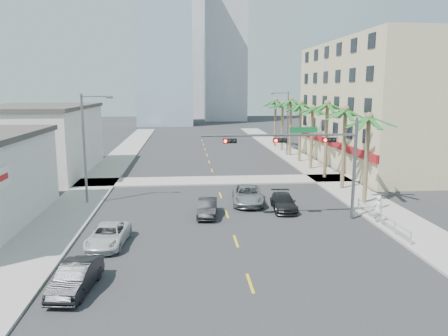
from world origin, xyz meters
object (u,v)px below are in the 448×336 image
(traffic_signal_mast, at_px, (311,151))
(pedestrian, at_px, (378,209))
(car_parked_mid, at_px, (76,278))
(car_lane_left, at_px, (207,208))
(car_lane_right, at_px, (284,202))
(car_lane_center, at_px, (247,195))
(car_parked_far, at_px, (108,235))

(traffic_signal_mast, distance_m, pedestrian, 6.16)
(car_parked_mid, distance_m, car_lane_left, 13.54)
(car_parked_mid, distance_m, car_lane_right, 18.14)
(car_lane_left, xyz_separation_m, car_lane_center, (3.50, 3.30, 0.09))
(traffic_signal_mast, distance_m, car_parked_mid, 17.82)
(car_lane_center, distance_m, pedestrian, 10.44)
(pedestrian, bearing_deg, car_lane_right, -32.83)
(traffic_signal_mast, height_order, car_lane_right, traffic_signal_mast)
(car_parked_mid, xyz_separation_m, car_lane_left, (6.77, 11.73, -0.03))
(car_lane_center, height_order, pedestrian, pedestrian)
(traffic_signal_mast, bearing_deg, car_parked_far, -163.75)
(traffic_signal_mast, relative_size, car_lane_left, 2.83)
(car_lane_center, xyz_separation_m, car_lane_right, (2.54, -2.18, -0.10))
(car_parked_mid, bearing_deg, traffic_signal_mast, 42.97)
(car_parked_far, relative_size, car_lane_center, 0.85)
(car_lane_right, bearing_deg, traffic_signal_mast, -61.96)
(car_parked_far, xyz_separation_m, car_lane_left, (6.30, 5.65, 0.02))
(car_lane_left, bearing_deg, car_parked_mid, -114.33)
(traffic_signal_mast, xyz_separation_m, car_parked_far, (-13.58, -3.96, -4.44))
(traffic_signal_mast, distance_m, car_parked_far, 14.83)
(car_parked_mid, xyz_separation_m, car_parked_far, (0.47, 6.08, -0.05))
(car_parked_mid, height_order, pedestrian, pedestrian)
(car_parked_far, distance_m, car_lane_left, 8.46)
(car_parked_far, distance_m, pedestrian, 18.29)
(car_lane_left, xyz_separation_m, pedestrian, (11.80, -3.03, 0.44))
(car_parked_mid, height_order, car_lane_left, car_parked_mid)
(traffic_signal_mast, relative_size, car_lane_right, 2.56)
(car_parked_mid, distance_m, car_lane_center, 18.20)
(car_parked_mid, relative_size, car_parked_far, 0.91)
(car_lane_right, relative_size, pedestrian, 2.31)
(pedestrian, bearing_deg, car_lane_left, -11.43)
(car_parked_far, xyz_separation_m, pedestrian, (18.10, 2.61, 0.46))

